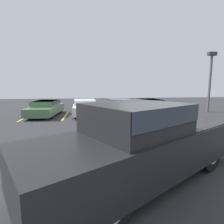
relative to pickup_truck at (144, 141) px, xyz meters
name	(u,v)px	position (x,y,z in m)	size (l,w,h in m)	color
ground_plane	(161,161)	(0.85, 0.83, -0.94)	(60.00, 60.00, 0.00)	#2D2D30
stall_stripe_a	(28,116)	(-5.85, 10.04, -0.93)	(0.12, 4.26, 0.01)	yellow
stall_stripe_b	(66,115)	(-3.04, 10.04, -0.93)	(0.12, 4.26, 0.01)	yellow
stall_stripe_c	(101,115)	(-0.23, 10.04, -0.93)	(0.12, 4.26, 0.01)	yellow
stall_stripe_d	(135,114)	(2.58, 10.04, -0.93)	(0.12, 4.26, 0.01)	yellow
stall_stripe_e	(166,113)	(5.39, 10.04, -0.93)	(0.12, 4.26, 0.01)	yellow
pickup_truck	(144,141)	(0.00, 0.00, 0.00)	(5.98, 4.58, 1.88)	black
parked_sedan_a	(46,108)	(-4.54, 10.28, -0.31)	(2.19, 4.74, 1.17)	#4C6B47
parked_sedan_b	(85,107)	(-1.52, 10.09, -0.28)	(2.05, 4.31, 1.23)	silver
parked_sedan_c	(120,106)	(1.32, 10.18, -0.27)	(1.96, 4.31, 1.24)	#232326
parked_sedan_d	(150,106)	(3.86, 9.96, -0.29)	(1.89, 4.47, 1.22)	navy
light_post	(210,76)	(9.37, 10.18, 2.26)	(0.70, 0.36, 5.20)	#515156
wheel_stop_curb	(96,110)	(-0.52, 12.79, -0.87)	(1.83, 0.20, 0.14)	#B7B2A8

